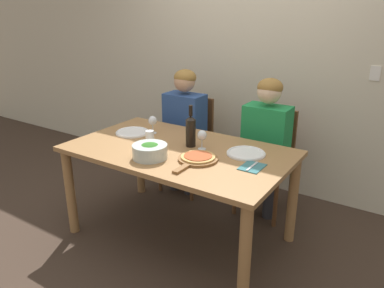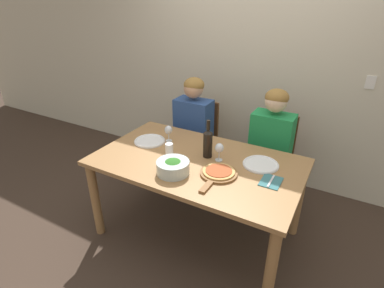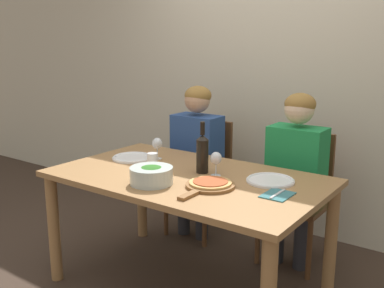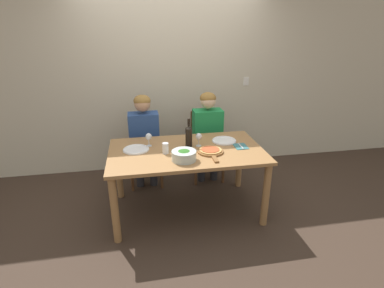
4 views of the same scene
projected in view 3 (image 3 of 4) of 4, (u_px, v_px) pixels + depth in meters
The scene contains 16 objects.
ground_plane at pixel (188, 287), 2.92m from camera, with size 40.00×40.00×0.00m, color #3D2D23.
back_wall at pixel (281, 68), 3.62m from camera, with size 10.00×0.06×2.70m.
dining_table at pixel (187, 191), 2.77m from camera, with size 1.66×0.98×0.76m.
chair_left at pixel (204, 173), 3.70m from camera, with size 0.42×0.42×0.92m.
chair_right at pixel (300, 193), 3.22m from camera, with size 0.42×0.42×0.92m.
person_woman at pixel (196, 147), 3.56m from camera, with size 0.47×0.51×1.22m.
person_man at pixel (295, 164), 3.08m from camera, with size 0.47×0.51×1.22m.
wine_bottle at pixel (202, 153), 2.77m from camera, with size 0.08×0.08×0.32m.
broccoli_bowl at pixel (151, 175), 2.57m from camera, with size 0.25×0.25×0.11m.
dinner_plate_left at pixel (133, 158), 3.12m from camera, with size 0.28×0.28×0.02m.
dinner_plate_right at pixel (270, 180), 2.61m from camera, with size 0.28×0.28×0.02m.
pizza_on_board at pixel (209, 185), 2.51m from camera, with size 0.28×0.42×0.04m.
wine_glass_left at pixel (157, 144), 3.09m from camera, with size 0.07×0.07×0.15m.
wine_glass_right at pixel (216, 159), 2.70m from camera, with size 0.07×0.07×0.15m.
water_tumbler at pixel (153, 162), 2.82m from camera, with size 0.07×0.07×0.12m.
fork_on_napkin at pixel (278, 195), 2.38m from camera, with size 0.14×0.18×0.01m.
Camera 3 is at (1.56, -2.12, 1.56)m, focal length 42.00 mm.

